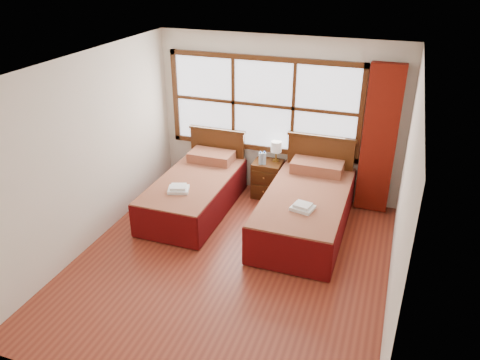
% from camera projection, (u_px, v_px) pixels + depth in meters
% --- Properties ---
extents(floor, '(4.50, 4.50, 0.00)m').
position_uv_depth(floor, '(230.00, 263.00, 6.18)').
color(floor, brown).
rests_on(floor, ground).
extents(ceiling, '(4.50, 4.50, 0.00)m').
position_uv_depth(ceiling, '(228.00, 66.00, 5.03)').
color(ceiling, white).
rests_on(ceiling, wall_back).
extents(wall_back, '(4.00, 0.00, 4.00)m').
position_uv_depth(wall_back, '(278.00, 118.00, 7.51)').
color(wall_back, silver).
rests_on(wall_back, floor).
extents(wall_left, '(0.00, 4.50, 4.50)m').
position_uv_depth(wall_left, '(88.00, 153.00, 6.20)').
color(wall_left, silver).
rests_on(wall_left, floor).
extents(wall_right, '(0.00, 4.50, 4.50)m').
position_uv_depth(wall_right, '(403.00, 202.00, 5.01)').
color(wall_right, silver).
rests_on(wall_right, floor).
extents(window, '(3.16, 0.06, 1.56)m').
position_uv_depth(window, '(263.00, 105.00, 7.46)').
color(window, white).
rests_on(window, wall_back).
extents(curtain, '(0.50, 0.16, 2.30)m').
position_uv_depth(curtain, '(379.00, 141.00, 6.97)').
color(curtain, maroon).
rests_on(curtain, wall_back).
extents(bed_left, '(1.06, 2.08, 1.03)m').
position_uv_depth(bed_left, '(196.00, 191.00, 7.36)').
color(bed_left, '#40230D').
rests_on(bed_left, floor).
extents(bed_right, '(1.16, 2.24, 1.13)m').
position_uv_depth(bed_right, '(306.00, 208.00, 6.82)').
color(bed_right, '#40230D').
rests_on(bed_right, floor).
extents(nightstand, '(0.46, 0.46, 0.62)m').
position_uv_depth(nightstand, '(267.00, 179.00, 7.76)').
color(nightstand, '#49260F').
rests_on(nightstand, floor).
extents(towels_left, '(0.37, 0.34, 0.09)m').
position_uv_depth(towels_left, '(178.00, 189.00, 6.83)').
color(towels_left, white).
rests_on(towels_left, bed_left).
extents(towels_right, '(0.33, 0.31, 0.08)m').
position_uv_depth(towels_right, '(303.00, 207.00, 6.24)').
color(towels_right, white).
rests_on(towels_right, bed_right).
extents(lamp, '(0.18, 0.18, 0.34)m').
position_uv_depth(lamp, '(276.00, 147.00, 7.56)').
color(lamp, '#B48E39').
rests_on(lamp, nightstand).
extents(bottle_near, '(0.06, 0.06, 0.22)m').
position_uv_depth(bottle_near, '(260.00, 158.00, 7.51)').
color(bottle_near, silver).
rests_on(bottle_near, nightstand).
extents(bottle_far, '(0.06, 0.06, 0.23)m').
position_uv_depth(bottle_far, '(264.00, 158.00, 7.50)').
color(bottle_far, silver).
rests_on(bottle_far, nightstand).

